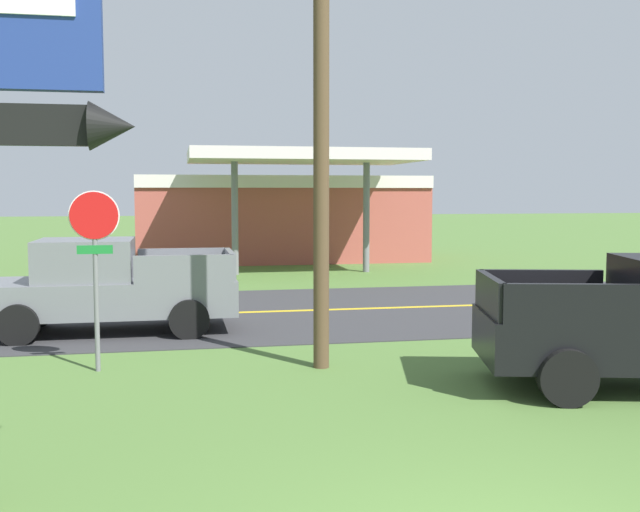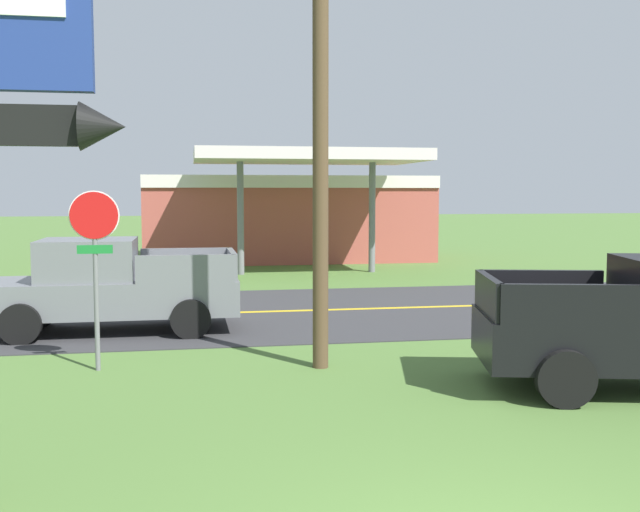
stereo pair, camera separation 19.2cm
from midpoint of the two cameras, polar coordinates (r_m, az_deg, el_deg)
road_asphalt at (r=18.20m, az=-3.32°, el=-4.29°), size 140.00×8.00×0.02m
road_centre_line at (r=18.20m, az=-3.32°, el=-4.25°), size 126.00×0.20×0.01m
stop_sign at (r=12.53m, az=-17.33°, el=0.60°), size 0.80×0.08×2.95m
utility_pole at (r=12.41m, az=-0.36°, el=15.57°), size 2.03×0.26×9.78m
gas_station at (r=32.28m, az=-3.25°, el=3.18°), size 12.00×11.50×4.40m
pickup_grey_on_road at (r=16.00m, az=-16.47°, el=-2.31°), size 5.20×2.24×1.96m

